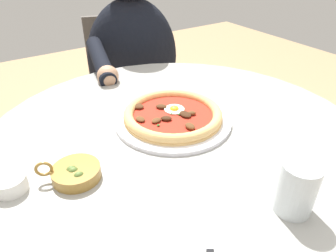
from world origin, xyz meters
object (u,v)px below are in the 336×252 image
object	(u,v)px
pizza_on_plate	(173,116)
olive_pan	(75,173)
diner_person	(135,101)
water_glass	(296,191)
ramekin_capers	(10,183)
cafe_chair_diner	(131,86)
dining_table	(177,178)

from	to	relation	value
pizza_on_plate	olive_pan	distance (m)	0.29
olive_pan	diner_person	size ratio (longest dim) A/B	0.11
water_glass	olive_pan	size ratio (longest dim) A/B	0.83
pizza_on_plate	ramekin_capers	xyz separation A→B (m)	(-0.39, -0.04, 0.00)
cafe_chair_diner	olive_pan	bearing A→B (deg)	-123.10
dining_table	pizza_on_plate	world-z (taller)	pizza_on_plate
ramekin_capers	olive_pan	xyz separation A→B (m)	(0.11, -0.03, -0.00)
pizza_on_plate	water_glass	bearing A→B (deg)	-88.60
diner_person	cafe_chair_diner	distance (m)	0.14
cafe_chair_diner	diner_person	bearing A→B (deg)	-108.71
dining_table	olive_pan	size ratio (longest dim) A/B	7.98
olive_pan	diner_person	distance (m)	0.83
ramekin_capers	water_glass	bearing A→B (deg)	-38.46
pizza_on_plate	dining_table	bearing A→B (deg)	-110.54
olive_pan	diner_person	world-z (taller)	diner_person
diner_person	dining_table	bearing A→B (deg)	-107.84
dining_table	olive_pan	world-z (taller)	olive_pan
pizza_on_plate	cafe_chair_diner	bearing A→B (deg)	72.20
ramekin_capers	olive_pan	world-z (taller)	olive_pan
olive_pan	cafe_chair_diner	world-z (taller)	cafe_chair_diner
ramekin_capers	diner_person	bearing A→B (deg)	46.70
dining_table	cafe_chair_diner	world-z (taller)	cafe_chair_diner
pizza_on_plate	cafe_chair_diner	xyz separation A→B (m)	(0.23, 0.70, -0.25)
water_glass	diner_person	xyz separation A→B (m)	(0.17, 0.93, -0.29)
ramekin_capers	diner_person	world-z (taller)	diner_person
cafe_chair_diner	ramekin_capers	bearing A→B (deg)	-129.83
pizza_on_plate	olive_pan	size ratio (longest dim) A/B	2.53
dining_table	ramekin_capers	bearing A→B (deg)	178.05
ramekin_capers	cafe_chair_diner	world-z (taller)	cafe_chair_diner
dining_table	water_glass	xyz separation A→B (m)	(0.03, -0.31, 0.19)
pizza_on_plate	olive_pan	bearing A→B (deg)	-165.22
water_glass	ramekin_capers	xyz separation A→B (m)	(-0.40, 0.32, -0.03)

